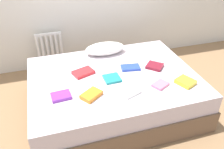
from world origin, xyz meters
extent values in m
plane|color=#93704C|center=(0.00, 0.00, 0.00)|extent=(8.00, 8.00, 0.00)
cube|color=brown|center=(0.00, 0.00, 0.14)|extent=(2.00, 1.50, 0.28)
cube|color=silver|center=(0.00, 0.00, 0.39)|extent=(1.96, 1.46, 0.22)
cylinder|color=white|center=(-0.84, 1.20, 0.37)|extent=(0.04, 0.04, 0.53)
cylinder|color=white|center=(-0.77, 1.20, 0.37)|extent=(0.04, 0.04, 0.53)
cylinder|color=white|center=(-0.70, 1.20, 0.37)|extent=(0.04, 0.04, 0.53)
cylinder|color=white|center=(-0.63, 1.20, 0.37)|extent=(0.04, 0.04, 0.53)
cylinder|color=white|center=(-0.56, 1.20, 0.37)|extent=(0.04, 0.04, 0.53)
cylinder|color=white|center=(-0.49, 1.20, 0.37)|extent=(0.04, 0.04, 0.53)
cube|color=white|center=(-0.66, 1.20, 0.61)|extent=(0.40, 0.04, 0.04)
cube|color=white|center=(-0.66, 1.20, 0.12)|extent=(0.40, 0.04, 0.04)
ellipsoid|color=white|center=(0.05, 0.56, 0.58)|extent=(0.55, 0.28, 0.15)
cube|color=white|center=(0.07, -0.38, 0.51)|extent=(0.24, 0.22, 0.02)
cube|color=orange|center=(-0.34, -0.32, 0.52)|extent=(0.26, 0.24, 0.05)
cube|color=yellow|center=(0.73, -0.40, 0.52)|extent=(0.23, 0.24, 0.05)
cube|color=pink|center=(0.44, -0.36, 0.52)|extent=(0.21, 0.19, 0.03)
cube|color=red|center=(-0.33, 0.14, 0.52)|extent=(0.28, 0.23, 0.04)
cube|color=#2847B7|center=(0.25, 0.08, 0.52)|extent=(0.25, 0.17, 0.03)
cube|color=purple|center=(-0.64, -0.24, 0.52)|extent=(0.21, 0.17, 0.03)
cube|color=maroon|center=(0.55, 0.02, 0.52)|extent=(0.26, 0.26, 0.04)
cube|color=teal|center=(-0.04, -0.08, 0.51)|extent=(0.19, 0.19, 0.03)
camera|label=1|loc=(-0.70, -2.23, 2.03)|focal=37.66mm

